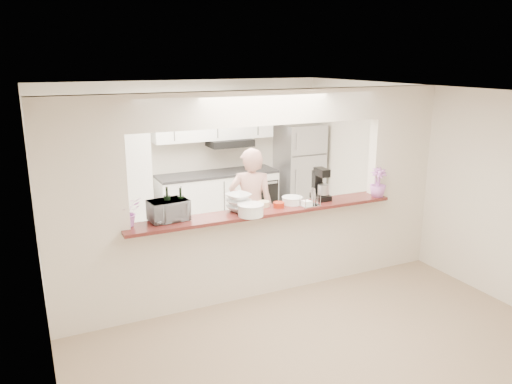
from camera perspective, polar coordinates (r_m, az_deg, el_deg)
floor at (r=6.42m, az=0.76°, el=-11.27°), size 6.00×6.00×0.00m
tile_overlay at (r=7.72m, az=-4.34°, el=-6.60°), size 5.00×2.90×0.01m
partition at (r=5.91m, az=0.81°, el=1.72°), size 5.00×0.15×2.50m
bar_counter at (r=6.18m, az=0.80°, el=-6.50°), size 3.40×0.38×1.09m
kitchen_cabinets at (r=8.44m, az=-8.53°, el=2.06°), size 3.15×0.62×2.25m
refrigerator at (r=9.28m, az=4.96°, el=2.55°), size 0.75×0.70×1.70m
flower_left at (r=5.53m, az=-14.49°, el=-2.25°), size 0.36×0.34×0.31m
wine_bottle_a at (r=5.65m, az=-10.08°, el=-1.71°), size 0.08×0.08×0.38m
wine_bottle_b at (r=5.69m, az=-8.59°, el=-1.64°), size 0.07×0.07×0.35m
toaster_oven at (r=5.64m, az=-9.98°, el=-2.07°), size 0.45×0.33×0.24m
serving_bowls at (r=5.91m, az=-2.02°, el=-1.21°), size 0.34×0.34×0.20m
plate_stack_a at (r=5.73m, az=-0.61°, el=-2.07°), size 0.30×0.30×0.14m
plate_stack_b at (r=6.22m, az=4.16°, el=-0.96°), size 0.26×0.26×0.09m
red_bowl at (r=6.07m, az=2.62°, el=-1.47°), size 0.14×0.14×0.06m
tan_bowl at (r=6.10m, az=0.89°, el=-1.37°), size 0.14×0.14×0.07m
utensil_caddy at (r=6.13m, az=6.22°, el=-0.77°), size 0.25×0.15×0.22m
stand_mixer at (r=6.43m, az=7.38°, el=0.76°), size 0.19×0.29×0.41m
flower_right at (r=6.69m, az=13.79°, el=1.06°), size 0.27×0.27×0.38m
person at (r=6.87m, az=-0.56°, el=-1.93°), size 0.73×0.62×1.68m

